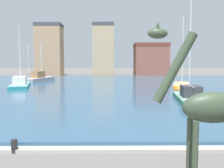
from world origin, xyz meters
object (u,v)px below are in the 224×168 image
at_px(sailboat_orange, 182,86).
at_px(sailboat_black, 29,79).
at_px(sailboat_green, 189,97).
at_px(sailboat_grey, 42,79).
at_px(sailboat_teal, 21,84).
at_px(mooring_bollard, 14,146).
at_px(giraffe_statue, 208,111).

height_order(sailboat_orange, sailboat_black, sailboat_orange).
relative_size(sailboat_green, sailboat_grey, 1.02).
height_order(sailboat_green, sailboat_black, sailboat_green).
distance_m(sailboat_grey, sailboat_black, 7.09).
relative_size(sailboat_teal, mooring_bollard, 19.34).
xyz_separation_m(sailboat_orange, sailboat_black, (-24.19, 16.55, -0.02)).
bearing_deg(mooring_bollard, sailboat_green, 49.53).
height_order(giraffe_statue, sailboat_orange, sailboat_orange).
distance_m(giraffe_statue, sailboat_teal, 30.76).
distance_m(sailboat_orange, mooring_bollard, 25.89).
bearing_deg(sailboat_black, sailboat_orange, -34.37).
relative_size(sailboat_teal, sailboat_black, 1.05).
relative_size(giraffe_statue, sailboat_orange, 0.47).
bearing_deg(mooring_bollard, sailboat_teal, 108.40).
relative_size(giraffe_statue, mooring_bollard, 8.58).
bearing_deg(sailboat_grey, sailboat_teal, -91.98).
xyz_separation_m(sailboat_teal, sailboat_black, (-3.59, 15.09, -0.16)).
bearing_deg(sailboat_grey, sailboat_green, -49.97).
xyz_separation_m(giraffe_statue, sailboat_black, (-17.51, 42.47, -1.83)).
xyz_separation_m(giraffe_statue, mooring_bollard, (-5.91, 3.31, -1.94)).
distance_m(giraffe_statue, sailboat_grey, 39.04).
distance_m(sailboat_green, sailboat_orange, 10.93).
bearing_deg(sailboat_grey, giraffe_statue, -69.58).
bearing_deg(sailboat_green, sailboat_teal, 146.35).
height_order(sailboat_orange, sailboat_grey, sailboat_orange).
bearing_deg(sailboat_green, sailboat_orange, 77.32).
height_order(giraffe_statue, sailboat_green, sailboat_green).
bearing_deg(sailboat_orange, sailboat_grey, 152.33).
height_order(sailboat_teal, sailboat_orange, sailboat_orange).
bearing_deg(mooring_bollard, giraffe_statue, -29.21).
bearing_deg(giraffe_statue, sailboat_green, 74.32).
relative_size(sailboat_grey, mooring_bollard, 17.69).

